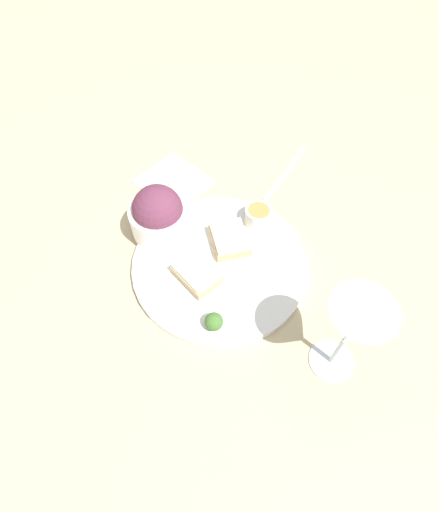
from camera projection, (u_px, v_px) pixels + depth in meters
ground_plane at (220, 266)px, 0.74m from camera, size 4.00×4.00×0.00m
dinner_plate at (220, 264)px, 0.74m from camera, size 0.32×0.32×0.01m
salad_bowl at (159, 214)px, 0.74m from camera, size 0.11×0.11×0.10m
sauce_ramekin at (258, 215)px, 0.77m from camera, size 0.05×0.05×0.03m
cheese_toast_near at (230, 239)px, 0.75m from camera, size 0.08×0.07×0.03m
cheese_toast_far at (197, 274)px, 0.70m from camera, size 0.09×0.08×0.03m
wine_glass at (353, 328)px, 0.53m from camera, size 0.09×0.09×0.18m
garnish at (214, 322)px, 0.65m from camera, size 0.03×0.03×0.03m
napkin at (173, 181)px, 0.86m from camera, size 0.18×0.17×0.01m
fork at (285, 172)px, 0.88m from camera, size 0.12×0.16×0.01m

